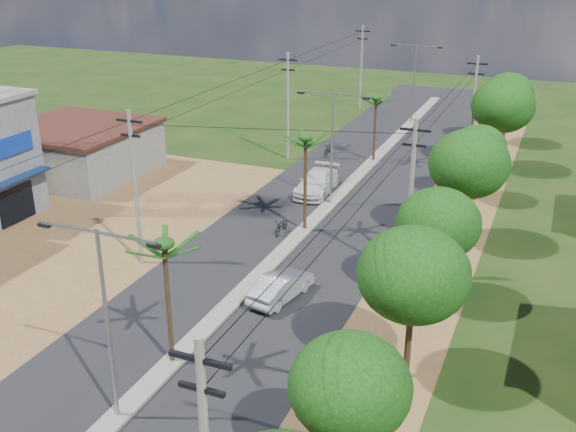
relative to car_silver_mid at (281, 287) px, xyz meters
name	(u,v)px	position (x,y,z in m)	size (l,w,h in m)	color
ground	(118,418)	(-2.11, -11.18, -0.71)	(160.00, 160.00, 0.00)	black
road	(273,262)	(-2.11, 3.82, -0.69)	(12.00, 110.00, 0.04)	black
median	(293,241)	(-2.11, 6.82, -0.62)	(1.00, 90.00, 0.18)	#605E56
dirt_shoulder_east	(419,289)	(6.39, 3.82, -0.69)	(5.00, 90.00, 0.03)	brown
low_shed	(77,150)	(-23.11, 12.82, 1.26)	(10.40, 10.40, 3.95)	#605E56
tree_east_b	(350,387)	(7.19, -11.18, 3.41)	(4.00, 4.00, 5.83)	black
tree_east_c	(414,275)	(7.59, -4.18, 4.16)	(4.60, 4.60, 6.83)	black
tree_east_d	(439,224)	(7.29, 2.82, 3.63)	(4.20, 4.20, 6.13)	black
tree_east_e	(469,164)	(7.49, 10.82, 4.38)	(4.80, 4.80, 7.14)	black
tree_east_f	(479,148)	(7.09, 18.82, 3.18)	(3.80, 3.80, 5.52)	black
tree_east_g	(503,106)	(7.69, 26.82, 4.53)	(5.00, 5.00, 7.38)	black
tree_east_h	(509,94)	(7.39, 34.82, 3.93)	(4.40, 4.40, 6.52)	black
palm_median_near	(164,249)	(-2.11, -7.18, 4.83)	(2.00, 2.00, 6.15)	black
palm_median_mid	(306,142)	(-2.11, 8.82, 5.19)	(2.00, 2.00, 6.55)	black
palm_median_far	(376,100)	(-2.11, 24.82, 4.56)	(2.00, 2.00, 5.85)	black
streetlight_near	(106,311)	(-2.11, -11.18, 4.08)	(5.10, 0.18, 8.00)	gray
streetlight_mid	(332,140)	(-2.11, 13.82, 4.08)	(5.10, 0.18, 8.00)	gray
streetlight_far	(414,77)	(-2.11, 38.82, 4.08)	(5.10, 0.18, 8.00)	gray
utility_pole_w_b	(135,185)	(-9.11, 0.82, 4.05)	(1.60, 0.24, 9.00)	#605E56
utility_pole_w_c	(288,104)	(-9.11, 22.82, 4.05)	(1.60, 0.24, 9.00)	#605E56
utility_pole_w_d	(361,65)	(-9.11, 43.82, 4.05)	(1.60, 0.24, 9.00)	#605E56
utility_pole_e_b	(410,197)	(5.39, 4.82, 4.05)	(1.60, 0.24, 9.00)	#605E56
utility_pole_e_c	(473,109)	(5.39, 26.82, 4.05)	(1.60, 0.24, 9.00)	#605E56
car_silver_mid	(281,287)	(0.00, 0.00, 0.00)	(1.49, 4.28, 1.41)	#999BA1
car_white_far	(317,183)	(-3.86, 15.74, 0.10)	(2.27, 5.58, 1.62)	#B9B9B5
moto_rider_west_a	(282,226)	(-3.31, 7.83, -0.20)	(0.67, 1.92, 1.01)	black
moto_rider_west_b	(329,150)	(-6.18, 24.95, -0.14)	(0.53, 1.89, 1.14)	black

